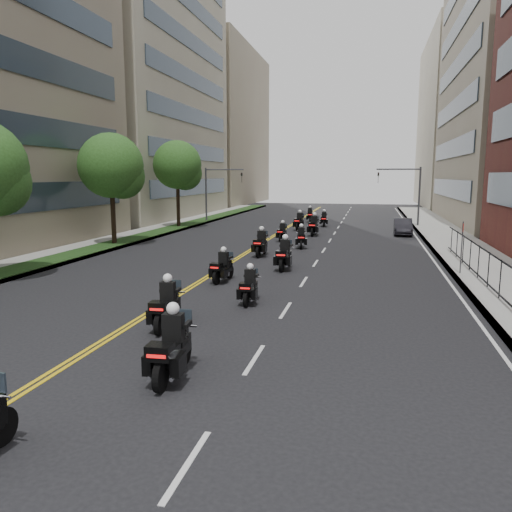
{
  "coord_description": "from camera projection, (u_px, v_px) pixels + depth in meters",
  "views": [
    {
      "loc": [
        6.05,
        -7.27,
        4.82
      ],
      "look_at": [
        1.55,
        12.39,
        1.55
      ],
      "focal_mm": 35.0,
      "sensor_mm": 36.0,
      "label": 1
    }
  ],
  "objects": [
    {
      "name": "ground",
      "position": [
        22.0,
        442.0,
        9.1
      ],
      "size": [
        160.0,
        160.0,
        0.0
      ],
      "primitive_type": "plane",
      "color": "black",
      "rests_on": "ground"
    },
    {
      "name": "sidewalk_right",
      "position": [
        468.0,
        254.0,
        30.5
      ],
      "size": [
        4.0,
        90.0,
        0.15
      ],
      "primitive_type": "cube",
      "color": "gray",
      "rests_on": "ground"
    },
    {
      "name": "sidewalk_left",
      "position": [
        111.0,
        242.0,
        35.78
      ],
      "size": [
        4.0,
        90.0,
        0.15
      ],
      "primitive_type": "cube",
      "color": "gray",
      "rests_on": "ground"
    },
    {
      "name": "grass_strip",
      "position": [
        121.0,
        241.0,
        35.59
      ],
      "size": [
        2.0,
        90.0,
        0.04
      ],
      "primitive_type": "cube",
      "color": "#173312",
      "rests_on": "sidewalk_left"
    },
    {
      "name": "building_right_far",
      "position": [
        475.0,
        122.0,
        77.35
      ],
      "size": [
        15.0,
        28.0,
        26.0
      ],
      "primitive_type": "cube",
      "color": "#A59B85",
      "rests_on": "ground"
    },
    {
      "name": "building_left_mid",
      "position": [
        126.0,
        68.0,
        57.41
      ],
      "size": [
        16.11,
        28.0,
        34.0
      ],
      "color": "#A59B85",
      "rests_on": "ground"
    },
    {
      "name": "building_left_far",
      "position": [
        208.0,
        128.0,
        86.92
      ],
      "size": [
        16.0,
        28.0,
        26.0
      ],
      "primitive_type": "cube",
      "color": "gray",
      "rests_on": "ground"
    },
    {
      "name": "iron_fence",
      "position": [
        507.0,
        285.0,
        18.08
      ],
      "size": [
        0.05,
        28.0,
        1.5
      ],
      "color": "black",
      "rests_on": "sidewalk_right"
    },
    {
      "name": "street_trees",
      "position": [
        66.0,
        170.0,
        28.61
      ],
      "size": [
        4.4,
        38.4,
        7.98
      ],
      "color": "black",
      "rests_on": "ground"
    },
    {
      "name": "traffic_signal_right",
      "position": [
        409.0,
        187.0,
        46.82
      ],
      "size": [
        4.09,
        0.2,
        5.6
      ],
      "color": "#3F3F44",
      "rests_on": "ground"
    },
    {
      "name": "traffic_signal_left",
      "position": [
        215.0,
        186.0,
        51.02
      ],
      "size": [
        4.09,
        0.2,
        5.6
      ],
      "color": "#3F3F44",
      "rests_on": "ground"
    },
    {
      "name": "motorcycle_1",
      "position": [
        172.0,
        349.0,
        11.88
      ],
      "size": [
        0.62,
        2.5,
        1.84
      ],
      "rotation": [
        0.0,
        0.0,
        0.06
      ],
      "color": "black",
      "rests_on": "ground"
    },
    {
      "name": "motorcycle_2",
      "position": [
        167.0,
        307.0,
        15.81
      ],
      "size": [
        0.62,
        2.37,
        1.75
      ],
      "rotation": [
        0.0,
        0.0,
        0.08
      ],
      "color": "black",
      "rests_on": "ground"
    },
    {
      "name": "motorcycle_3",
      "position": [
        250.0,
        287.0,
        18.97
      ],
      "size": [
        0.48,
        2.06,
        1.52
      ],
      "rotation": [
        0.0,
        0.0,
        0.04
      ],
      "color": "black",
      "rests_on": "ground"
    },
    {
      "name": "motorcycle_4",
      "position": [
        223.0,
        268.0,
        22.8
      ],
      "size": [
        0.64,
        2.17,
        1.6
      ],
      "rotation": [
        0.0,
        0.0,
        -0.12
      ],
      "color": "black",
      "rests_on": "ground"
    },
    {
      "name": "motorcycle_5",
      "position": [
        285.0,
        256.0,
        25.71
      ],
      "size": [
        0.57,
        2.47,
        1.83
      ],
      "rotation": [
        0.0,
        0.0,
        -0.02
      ],
      "color": "black",
      "rests_on": "ground"
    },
    {
      "name": "motorcycle_6",
      "position": [
        261.0,
        244.0,
        30.08
      ],
      "size": [
        0.56,
        2.43,
        1.8
      ],
      "rotation": [
        0.0,
        0.0,
        -0.01
      ],
      "color": "black",
      "rests_on": "ground"
    },
    {
      "name": "motorcycle_7",
      "position": [
        301.0,
        238.0,
        33.43
      ],
      "size": [
        0.67,
        2.2,
        1.62
      ],
      "rotation": [
        0.0,
        0.0,
        0.14
      ],
      "color": "black",
      "rests_on": "ground"
    },
    {
      "name": "motorcycle_8",
      "position": [
        282.0,
        233.0,
        37.06
      ],
      "size": [
        0.49,
        2.07,
        1.53
      ],
      "rotation": [
        0.0,
        0.0,
        -0.04
      ],
      "color": "black",
      "rests_on": "ground"
    },
    {
      "name": "motorcycle_9",
      "position": [
        314.0,
        226.0,
        40.24
      ],
      "size": [
        0.61,
        2.55,
        1.88
      ],
      "rotation": [
        0.0,
        0.0,
        -0.04
      ],
      "color": "black",
      "rests_on": "ground"
    },
    {
      "name": "motorcycle_10",
      "position": [
        299.0,
        222.0,
        44.5
      ],
      "size": [
        0.66,
        2.41,
        1.78
      ],
      "rotation": [
        0.0,
        0.0,
        -0.1
      ],
      "color": "black",
      "rests_on": "ground"
    },
    {
      "name": "motorcycle_11",
      "position": [
        324.0,
        220.0,
        47.52
      ],
      "size": [
        0.55,
        2.21,
        1.63
      ],
      "rotation": [
        0.0,
        0.0,
        0.06
      ],
      "color": "black",
      "rests_on": "ground"
    },
    {
      "name": "motorcycle_12",
      "position": [
        310.0,
        216.0,
        51.98
      ],
      "size": [
        0.7,
        2.3,
        1.7
      ],
      "rotation": [
        0.0,
        0.0,
        0.13
      ],
      "color": "black",
      "rests_on": "ground"
    },
    {
      "name": "parked_sedan",
      "position": [
        403.0,
        227.0,
        40.87
      ],
      "size": [
        1.48,
        4.06,
        1.33
      ],
      "primitive_type": "imported",
      "rotation": [
        0.0,
        0.0,
        -0.02
      ],
      "color": "black",
      "rests_on": "ground"
    }
  ]
}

